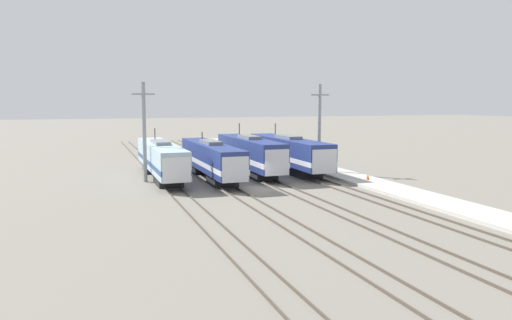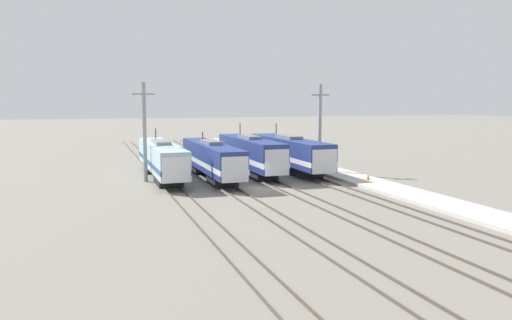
% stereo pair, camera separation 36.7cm
% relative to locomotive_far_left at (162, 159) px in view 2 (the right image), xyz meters
% --- Properties ---
extents(ground_plane, '(400.00, 400.00, 0.00)m').
position_rel_locomotive_far_left_xyz_m(ground_plane, '(7.54, -9.47, -2.08)').
color(ground_plane, slate).
extents(rail_pair_far_left, '(1.51, 120.00, 0.15)m').
position_rel_locomotive_far_left_xyz_m(rail_pair_far_left, '(-0.00, -9.47, -2.00)').
color(rail_pair_far_left, '#4C4238').
rests_on(rail_pair_far_left, ground_plane).
extents(rail_pair_center_left, '(1.51, 120.00, 0.15)m').
position_rel_locomotive_far_left_xyz_m(rail_pair_center_left, '(5.03, -9.47, -2.00)').
color(rail_pair_center_left, '#4C4238').
rests_on(rail_pair_center_left, ground_plane).
extents(rail_pair_center_right, '(1.51, 120.00, 0.15)m').
position_rel_locomotive_far_left_xyz_m(rail_pair_center_right, '(10.05, -9.47, -2.00)').
color(rail_pair_center_right, '#4C4238').
rests_on(rail_pair_center_right, ground_plane).
extents(rail_pair_far_right, '(1.51, 120.00, 0.15)m').
position_rel_locomotive_far_left_xyz_m(rail_pair_far_right, '(15.08, -9.47, -2.00)').
color(rail_pair_far_right, '#4C4238').
rests_on(rail_pair_far_right, ground_plane).
extents(locomotive_far_left, '(2.83, 19.49, 5.12)m').
position_rel_locomotive_far_left_xyz_m(locomotive_far_left, '(0.00, 0.00, 0.00)').
color(locomotive_far_left, '#232326').
rests_on(locomotive_far_left, ground_plane).
extents(locomotive_center_left, '(2.76, 18.44, 4.73)m').
position_rel_locomotive_far_left_xyz_m(locomotive_center_left, '(5.03, -1.92, 0.02)').
color(locomotive_center_left, black).
rests_on(locomotive_center_left, ground_plane).
extents(locomotive_center_right, '(2.79, 17.39, 5.58)m').
position_rel_locomotive_far_left_xyz_m(locomotive_center_right, '(10.05, 0.06, 0.16)').
color(locomotive_center_right, black).
rests_on(locomotive_center_right, ground_plane).
extents(locomotive_far_right, '(3.00, 19.09, 5.44)m').
position_rel_locomotive_far_left_xyz_m(locomotive_far_right, '(15.08, 0.62, 0.09)').
color(locomotive_far_right, black).
rests_on(locomotive_far_right, ground_plane).
extents(catenary_tower_left, '(2.30, 0.39, 10.15)m').
position_rel_locomotive_far_left_xyz_m(catenary_tower_left, '(-1.91, -1.65, 3.13)').
color(catenary_tower_left, gray).
rests_on(catenary_tower_left, ground_plane).
extents(catenary_tower_right, '(2.30, 0.39, 10.15)m').
position_rel_locomotive_far_left_xyz_m(catenary_tower_right, '(17.74, -1.65, 3.13)').
color(catenary_tower_right, gray).
rests_on(catenary_tower_right, ground_plane).
extents(platform, '(4.00, 120.00, 0.27)m').
position_rel_locomotive_far_left_xyz_m(platform, '(19.21, -9.47, -1.94)').
color(platform, '#B7B5AD').
rests_on(platform, ground_plane).
extents(traffic_cone, '(0.35, 0.35, 0.61)m').
position_rel_locomotive_far_left_xyz_m(traffic_cone, '(19.47, -9.40, -1.51)').
color(traffic_cone, orange).
rests_on(traffic_cone, platform).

